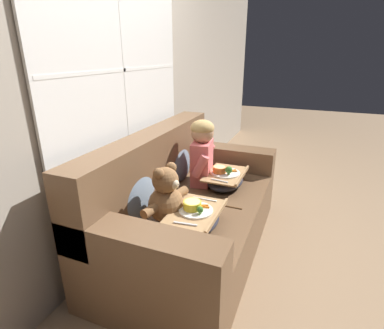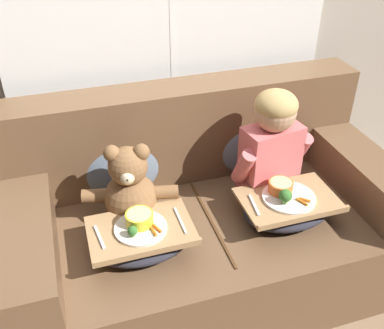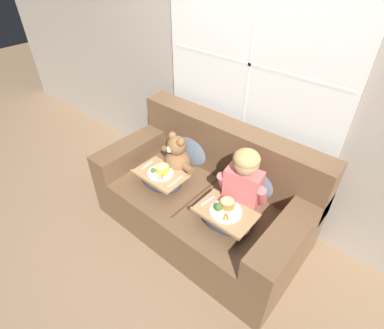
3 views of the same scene
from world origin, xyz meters
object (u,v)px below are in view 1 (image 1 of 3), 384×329
object	(u,v)px
couch	(187,210)
throw_pillow_behind_child	(179,159)
lap_tray_teddy	(196,218)
teddy_bear	(167,198)
lap_tray_child	(225,179)
child_figure	(202,149)
throw_pillow_behind_teddy	(137,191)

from	to	relation	value
couch	throw_pillow_behind_child	distance (m)	0.50
couch	lap_tray_teddy	distance (m)	0.43
teddy_bear	lap_tray_child	bearing A→B (deg)	-16.77
child_figure	lap_tray_child	world-z (taller)	child_figure
child_figure	lap_tray_child	bearing A→B (deg)	-90.49
throw_pillow_behind_child	teddy_bear	distance (m)	0.72
throw_pillow_behind_teddy	child_figure	xyz separation A→B (m)	(0.68, -0.22, 0.12)
teddy_bear	couch	bearing A→B (deg)	0.72
couch	lap_tray_teddy	world-z (taller)	couch
throw_pillow_behind_child	teddy_bear	bearing A→B (deg)	-161.90
teddy_bear	lap_tray_child	size ratio (longest dim) A/B	0.99
throw_pillow_behind_child	throw_pillow_behind_teddy	xyz separation A→B (m)	(-0.68, 0.00, 0.00)
child_figure	lap_tray_teddy	xyz separation A→B (m)	(-0.68, -0.21, -0.24)
throw_pillow_behind_teddy	child_figure	world-z (taller)	child_figure
lap_tray_teddy	child_figure	bearing A→B (deg)	17.15
throw_pillow_behind_teddy	throw_pillow_behind_child	bearing A→B (deg)	0.00
couch	throw_pillow_behind_child	xyz separation A→B (m)	(0.34, 0.22, 0.28)
child_figure	teddy_bear	xyz separation A→B (m)	(-0.68, -0.00, -0.13)
teddy_bear	lap_tray_teddy	xyz separation A→B (m)	(0.00, -0.21, -0.10)
throw_pillow_behind_teddy	lap_tray_teddy	distance (m)	0.45
couch	child_figure	world-z (taller)	child_figure
child_figure	lap_tray_child	size ratio (longest dim) A/B	1.27
lap_tray_child	lap_tray_teddy	bearing A→B (deg)	-179.95
throw_pillow_behind_child	throw_pillow_behind_teddy	distance (m)	0.68
child_figure	lap_tray_teddy	world-z (taller)	child_figure
lap_tray_child	lap_tray_teddy	world-z (taller)	lap_tray_child
teddy_bear	lap_tray_teddy	bearing A→B (deg)	-89.68
throw_pillow_behind_child	throw_pillow_behind_teddy	bearing A→B (deg)	180.00
lap_tray_child	couch	bearing A→B (deg)	148.28
couch	teddy_bear	world-z (taller)	couch
throw_pillow_behind_teddy	child_figure	size ratio (longest dim) A/B	0.74
couch	throw_pillow_behind_child	world-z (taller)	couch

